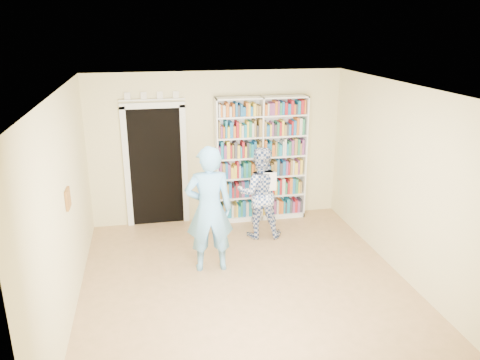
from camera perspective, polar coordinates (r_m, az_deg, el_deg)
The scene contains 11 objects.
floor at distance 6.63m, azimuth 0.82°, elevation -12.89°, with size 5.00×5.00×0.00m, color #9B774B.
ceiling at distance 5.71m, azimuth 0.95°, elevation 10.91°, with size 5.00×5.00×0.00m, color white.
wall_back at distance 8.39m, azimuth -2.79°, elevation 3.95°, with size 4.50×4.50×0.00m, color beige.
wall_left at distance 6.00m, azimuth -20.63°, elevation -3.27°, with size 5.00×5.00×0.00m, color beige.
wall_right at distance 6.86m, azimuth 19.57°, elevation -0.47°, with size 5.00×5.00×0.00m, color beige.
bookshelf at distance 8.44m, azimuth 2.56°, elevation 2.60°, with size 1.65×0.31×2.26m.
doorway at distance 8.32m, azimuth -10.25°, elevation 2.34°, with size 1.10×0.08×2.43m.
wall_art at distance 6.17m, azimuth -20.24°, elevation -2.15°, with size 0.03×0.25×0.25m, color brown.
man_blue at distance 6.69m, azimuth -3.78°, elevation -3.62°, with size 0.68×0.45×1.88m, color #66ACE4.
man_plaid at distance 7.80m, azimuth 2.41°, elevation -1.55°, with size 0.76×0.59×1.57m, color navy.
paper_sheet at distance 7.56m, azimuth 3.67°, elevation -0.20°, with size 0.22×0.01×0.31m, color white.
Camera 1 is at (-1.22, -5.53, 3.46)m, focal length 35.00 mm.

